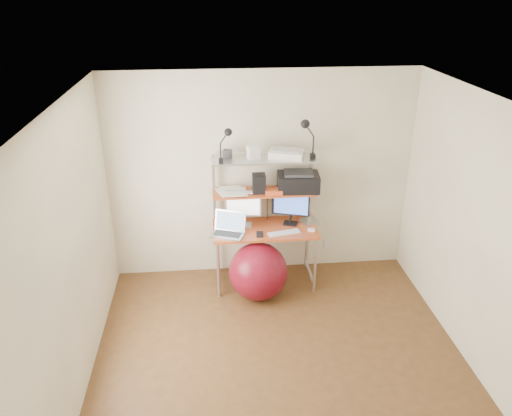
{
  "coord_description": "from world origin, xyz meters",
  "views": [
    {
      "loc": [
        -0.6,
        -3.7,
        3.38
      ],
      "look_at": [
        -0.13,
        1.15,
        1.13
      ],
      "focal_mm": 35.0,
      "sensor_mm": 36.0,
      "label": 1
    }
  ],
  "objects_px": {
    "printer": "(298,181)",
    "monitor_black": "(291,206)",
    "exercise_ball": "(258,271)",
    "monitor_silver": "(243,206)",
    "laptop": "(229,229)"
  },
  "relations": [
    {
      "from": "monitor_silver",
      "to": "printer",
      "type": "height_order",
      "value": "printer"
    },
    {
      "from": "monitor_black",
      "to": "laptop",
      "type": "xyz_separation_m",
      "value": [
        -0.73,
        -0.18,
        -0.17
      ]
    },
    {
      "from": "monitor_black",
      "to": "monitor_silver",
      "type": "bearing_deg",
      "value": -163.28
    },
    {
      "from": "monitor_silver",
      "to": "exercise_ball",
      "type": "relative_size",
      "value": 0.69
    },
    {
      "from": "monitor_black",
      "to": "exercise_ball",
      "type": "bearing_deg",
      "value": -119.6
    },
    {
      "from": "printer",
      "to": "exercise_ball",
      "type": "xyz_separation_m",
      "value": [
        -0.51,
        -0.42,
        -0.92
      ]
    },
    {
      "from": "monitor_silver",
      "to": "printer",
      "type": "xyz_separation_m",
      "value": [
        0.64,
        0.03,
        0.27
      ]
    },
    {
      "from": "printer",
      "to": "laptop",
      "type": "bearing_deg",
      "value": -160.31
    },
    {
      "from": "monitor_silver",
      "to": "printer",
      "type": "bearing_deg",
      "value": 10.3
    },
    {
      "from": "monitor_black",
      "to": "laptop",
      "type": "distance_m",
      "value": 0.78
    },
    {
      "from": "printer",
      "to": "monitor_black",
      "type": "bearing_deg",
      "value": -152.37
    },
    {
      "from": "printer",
      "to": "exercise_ball",
      "type": "height_order",
      "value": "printer"
    },
    {
      "from": "monitor_silver",
      "to": "exercise_ball",
      "type": "xyz_separation_m",
      "value": [
        0.14,
        -0.4,
        -0.65
      ]
    },
    {
      "from": "printer",
      "to": "exercise_ball",
      "type": "relative_size",
      "value": 0.74
    },
    {
      "from": "laptop",
      "to": "exercise_ball",
      "type": "relative_size",
      "value": 0.66
    }
  ]
}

